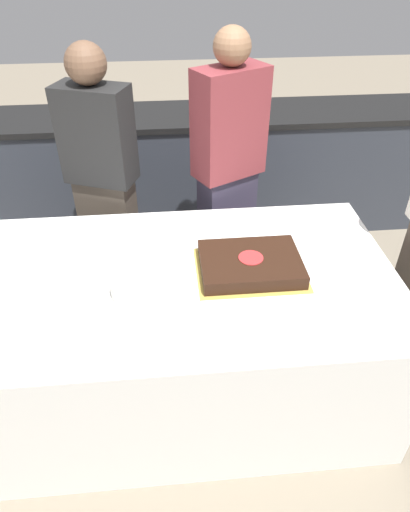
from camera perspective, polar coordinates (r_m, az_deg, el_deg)
ground_plane at (r=2.59m, az=-4.72°, el=-15.61°), size 14.00×14.00×0.00m
back_counter at (r=3.59m, az=-5.84°, el=10.31°), size 4.40×0.58×0.92m
dining_table at (r=2.30m, az=-5.19°, el=-9.86°), size 2.14×1.11×0.76m
cake at (r=2.06m, az=5.69°, el=-1.02°), size 0.49×0.37×0.07m
plate_stack at (r=1.94m, az=-8.88°, el=-3.93°), size 0.19×0.19×0.08m
side_plate_near_cake at (r=2.32m, az=4.09°, el=2.89°), size 0.18×0.18×0.00m
side_plate_right_edge at (r=2.28m, az=12.81°, el=1.20°), size 0.18×0.18×0.00m
utensil_pile at (r=1.72m, az=-8.08°, el=-11.78°), size 0.12×0.08×0.02m
person_cutting_cake at (r=2.68m, az=2.88°, el=10.00°), size 0.43×0.36×1.64m
person_standing_back at (r=2.69m, az=-12.55°, el=8.68°), size 0.42×0.32×1.58m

